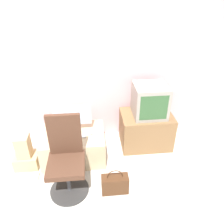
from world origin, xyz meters
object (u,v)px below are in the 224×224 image
at_px(crt_tv, 150,101).
at_px(cardboard_box_lower, 27,161).
at_px(keyboard, 73,136).
at_px(book, 33,177).
at_px(mouse, 91,133).
at_px(office_chair, 67,161).
at_px(handbag, 115,184).
at_px(main_monitor, 73,118).

height_order(crt_tv, cardboard_box_lower, crt_tv).
distance_m(keyboard, book, 0.79).
bearing_deg(book, keyboard, 29.06).
bearing_deg(cardboard_box_lower, keyboard, 6.57).
xyz_separation_m(mouse, crt_tv, (0.91, 0.25, 0.36)).
height_order(mouse, office_chair, office_chair).
height_order(mouse, handbag, mouse).
bearing_deg(handbag, crt_tv, 55.86).
bearing_deg(office_chair, book, 158.23).
height_order(main_monitor, mouse, main_monitor).
height_order(main_monitor, cardboard_box_lower, main_monitor).
bearing_deg(mouse, keyboard, -174.65).
bearing_deg(mouse, main_monitor, 153.62).
bearing_deg(office_chair, mouse, 60.19).
xyz_separation_m(office_chair, cardboard_box_lower, (-0.64, 0.45, -0.35)).
relative_size(main_monitor, book, 3.39).
height_order(keyboard, mouse, mouse).
xyz_separation_m(keyboard, mouse, (0.27, 0.02, 0.01)).
xyz_separation_m(main_monitor, mouse, (0.26, -0.13, -0.21)).
relative_size(mouse, book, 0.37).
height_order(office_chair, handbag, office_chair).
bearing_deg(crt_tv, handbag, -124.14).
bearing_deg(handbag, book, 162.83).
xyz_separation_m(main_monitor, keyboard, (-0.00, -0.15, -0.22)).
distance_m(keyboard, mouse, 0.27).
bearing_deg(main_monitor, keyboard, -91.84).
bearing_deg(handbag, office_chair, 167.13).
bearing_deg(mouse, office_chair, -119.81).
bearing_deg(keyboard, office_chair, -95.63).
distance_m(cardboard_box_lower, book, 0.28).
height_order(main_monitor, office_chair, office_chair).
relative_size(keyboard, mouse, 6.25).
distance_m(crt_tv, cardboard_box_lower, 2.03).
distance_m(mouse, handbag, 0.81).
bearing_deg(book, office_chair, -21.77).
bearing_deg(keyboard, handbag, -51.12).
bearing_deg(crt_tv, book, -161.21).
xyz_separation_m(cardboard_box_lower, handbag, (1.23, -0.59, 0.03)).
xyz_separation_m(crt_tv, office_chair, (-1.23, -0.81, -0.36)).
xyz_separation_m(office_chair, book, (-0.53, 0.21, -0.44)).
distance_m(handbag, book, 1.17).
bearing_deg(main_monitor, handbag, -57.05).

